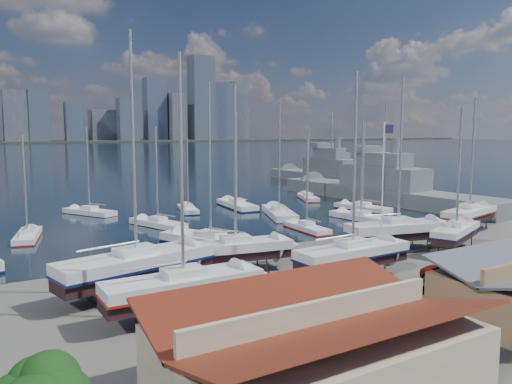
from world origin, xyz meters
TOP-DOWN VIEW (x-y plane):
  - ground at (0.00, -10.00)m, footprint 1400.00×1400.00m
  - water at (0.00, 300.00)m, footprint 1400.00×600.00m
  - shed_red at (-18.00, -26.00)m, footprint 14.70×9.45m
  - sailboat_cradle_0 at (-20.66, -7.97)m, footprint 12.42×5.78m
  - sailboat_cradle_1 at (-19.59, -14.23)m, footprint 10.47×2.95m
  - sailboat_cradle_2 at (-11.63, -6.71)m, footprint 10.01×4.37m
  - sailboat_cradle_3 at (-4.43, -13.37)m, footprint 10.45×3.17m
  - sailboat_cradle_4 at (6.26, -8.23)m, footprint 11.16×5.22m
  - sailboat_cradle_5 at (11.17, -11.37)m, footprint 9.15×5.57m
  - sailboat_cradle_6 at (21.51, -5.42)m, footprint 10.35×5.02m
  - sailboat_moored_1 at (-25.26, 16.95)m, footprint 4.12×8.46m
  - sailboat_moored_2 at (-15.45, 30.52)m, footprint 6.36×8.88m
  - sailboat_moored_3 at (-9.07, 3.45)m, footprint 7.87×12.26m
  - sailboat_moored_4 at (-10.14, 16.61)m, footprint 5.14×9.13m
  - sailboat_moored_5 at (-2.03, 25.78)m, footprint 4.09×8.15m
  - sailboat_moored_6 at (4.51, 4.77)m, footprint 2.73×7.92m
  - sailboat_moored_7 at (7.29, 14.97)m, footprint 7.05×11.51m
  - sailboat_moored_8 at (6.04, 25.14)m, footprint 4.11×10.88m
  - sailboat_moored_9 at (15.14, 6.71)m, footprint 3.52×9.68m
  - sailboat_moored_10 at (21.29, 12.97)m, footprint 4.05×9.66m
  - sailboat_moored_11 at (21.57, 27.12)m, footprint 5.85×8.83m
  - naval_ship_east at (31.26, 18.58)m, footprint 9.72×45.26m
  - naval_ship_west at (42.45, 46.16)m, footprint 8.01×42.79m
  - car_a at (-8.36, -18.50)m, footprint 2.96×4.88m
  - car_b at (-3.23, -21.30)m, footprint 5.06×2.63m
  - car_c at (1.48, -18.93)m, footprint 3.92×5.94m
  - car_d at (6.29, -19.21)m, footprint 3.72×5.11m
  - flagpole at (1.10, -11.11)m, footprint 1.14×0.12m

SIDE VIEW (x-z plane):
  - water at x=0.00m, z-range -0.35..0.05m
  - ground at x=0.00m, z-range 0.00..0.00m
  - sailboat_moored_10 at x=21.29m, z-range -6.70..7.31m
  - sailboat_moored_11 at x=21.57m, z-range -6.14..6.75m
  - sailboat_moored_8 at x=6.04m, z-range -7.63..8.25m
  - sailboat_moored_1 at x=-25.26m, z-range -5.79..6.40m
  - sailboat_moored_5 at x=-2.03m, z-range -5.56..6.18m
  - sailboat_moored_6 at x=4.51m, z-range -5.51..6.13m
  - sailboat_moored_3 at x=-9.07m, z-range -8.60..9.23m
  - sailboat_moored_9 at x=15.14m, z-range -6.83..7.47m
  - sailboat_moored_4 at x=-10.14m, z-range -6.33..6.97m
  - sailboat_moored_7 at x=7.29m, z-range -8.09..8.74m
  - sailboat_moored_2 at x=-15.45m, z-range -6.30..6.95m
  - car_d at x=6.29m, z-range 0.00..1.38m
  - car_c at x=1.48m, z-range 0.00..1.52m
  - car_a at x=-8.36m, z-range 0.00..1.55m
  - car_b at x=-3.23m, z-range 0.00..1.59m
  - naval_ship_east at x=31.26m, z-range -7.36..10.68m
  - naval_ship_west at x=42.45m, z-range -7.25..10.58m
  - sailboat_cradle_5 at x=11.17m, z-range -5.23..9.21m
  - sailboat_cradle_2 at x=-11.63m, z-range -5.85..9.98m
  - sailboat_cradle_6 at x=21.51m, z-range -5.98..10.13m
  - sailboat_cradle_3 at x=-4.43m, z-range -6.25..10.46m
  - sailboat_cradle_1 at x=-19.59m, z-range -6.31..10.54m
  - sailboat_cradle_4 at x=6.26m, z-range -6.57..10.88m
  - sailboat_cradle_0 at x=-20.66m, z-range -7.32..11.79m
  - shed_red at x=-18.00m, z-range 0.07..4.57m
  - flagpole at x=1.10m, z-range 1.04..13.96m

